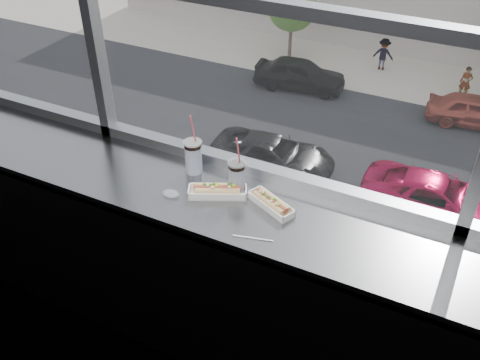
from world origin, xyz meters
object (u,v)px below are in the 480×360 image
at_px(pedestrian_a, 384,51).
at_px(car_far_a, 300,69).
at_px(hotdog_tray_left, 218,191).
at_px(soda_cup_right, 237,175).
at_px(pedestrian_b, 467,79).
at_px(loose_straw, 253,238).
at_px(car_far_b, 477,106).
at_px(hotdog_tray_right, 271,203).
at_px(tree_left, 292,6).
at_px(soda_cup_left, 193,155).
at_px(car_near_b, 273,150).
at_px(car_near_c, 438,192).
at_px(wrapper, 171,193).

bearing_deg(pedestrian_a, car_far_a, 52.43).
relative_size(hotdog_tray_left, soda_cup_right, 0.92).
xyz_separation_m(car_far_a, pedestrian_b, (8.44, 3.01, -0.13)).
bearing_deg(loose_straw, hotdog_tray_left, 130.03).
bearing_deg(pedestrian_a, pedestrian_b, 162.09).
height_order(loose_straw, car_far_b, loose_straw).
height_order(car_far_a, car_far_b, car_far_a).
bearing_deg(hotdog_tray_right, soda_cup_right, -166.78).
bearing_deg(tree_left, pedestrian_a, 5.95).
relative_size(soda_cup_left, car_far_a, 0.05).
xyz_separation_m(hotdog_tray_right, car_far_a, (-8.35, 24.23, -10.92)).
distance_m(car_near_b, car_far_b, 10.96).
height_order(car_near_b, pedestrian_b, pedestrian_b).
bearing_deg(pedestrian_b, loose_straw, -90.14).
xyz_separation_m(car_near_c, tree_left, (-10.97, 12.00, 2.05)).
xyz_separation_m(hotdog_tray_right, wrapper, (-0.49, -0.14, -0.01)).
bearing_deg(pedestrian_a, car_far_b, 141.40).
height_order(soda_cup_right, wrapper, soda_cup_right).
xyz_separation_m(soda_cup_left, car_far_a, (-7.86, 24.13, -10.99)).
bearing_deg(car_near_b, hotdog_tray_right, -161.76).
bearing_deg(hotdog_tray_right, soda_cup_left, -166.10).
relative_size(wrapper, tree_left, 0.02).
distance_m(loose_straw, car_far_b, 26.84).
bearing_deg(hotdog_tray_right, hotdog_tray_left, -148.19).
bearing_deg(car_far_b, soda_cup_left, 170.40).
distance_m(loose_straw, pedestrian_a, 31.42).
relative_size(soda_cup_left, tree_left, 0.08).
relative_size(soda_cup_right, loose_straw, 1.75).
xyz_separation_m(hotdog_tray_right, pedestrian_a, (-4.82, 28.82, -10.94)).
distance_m(loose_straw, car_near_b, 20.88).
relative_size(car_far_a, car_near_b, 1.14).
xyz_separation_m(soda_cup_right, car_far_b, (1.15, 24.18, -11.08)).
xyz_separation_m(hotdog_tray_left, pedestrian_b, (0.36, 27.27, -11.05)).
height_order(wrapper, car_near_b, wrapper).
bearing_deg(soda_cup_left, wrapper, -89.98).
distance_m(hotdog_tray_right, wrapper, 0.51).
relative_size(hotdog_tray_left, pedestrian_b, 0.15).
height_order(soda_cup_left, car_far_b, soda_cup_left).
relative_size(car_far_b, car_near_c, 0.98).
bearing_deg(tree_left, car_far_a, -61.33).
relative_size(car_far_a, car_near_c, 1.07).
distance_m(car_near_b, pedestrian_a, 12.72).
bearing_deg(car_far_b, car_far_a, 83.79).
height_order(hotdog_tray_left, car_far_b, hotdog_tray_left).
bearing_deg(tree_left, soda_cup_right, -69.87).
distance_m(wrapper, pedestrian_a, 31.25).
height_order(car_near_c, tree_left, tree_left).
distance_m(loose_straw, car_far_a, 28.06).
relative_size(car_near_b, tree_left, 1.29).
distance_m(loose_straw, pedestrian_b, 29.61).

